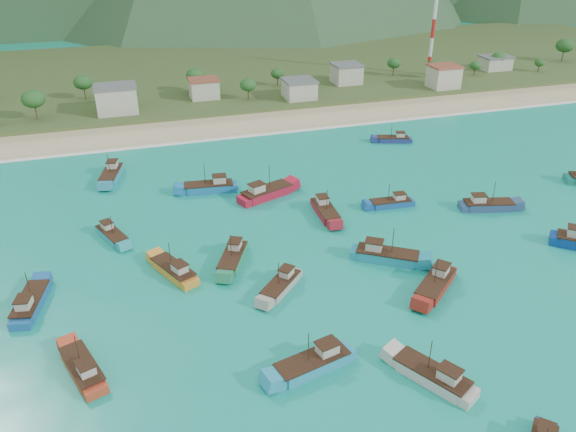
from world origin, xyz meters
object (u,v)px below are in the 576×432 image
object	(u,v)px
boat_29	(31,304)
boat_11	(386,256)
radio_tower	(434,19)
boat_12	(433,377)
boat_0	(391,203)
boat_24	(393,140)
boat_32	(233,258)
boat_16	(210,188)
boat_28	(266,193)
boat_26	(83,369)
boat_25	(281,286)
boat_7	(314,364)
boat_15	(435,285)
boat_20	(174,271)
boat_6	(487,206)
boat_19	(112,175)
boat_9	(112,236)
boat_4	(325,212)

from	to	relation	value
boat_29	boat_11	bearing A→B (deg)	8.17
radio_tower	boat_12	bearing A→B (deg)	-119.36
boat_0	boat_12	size ratio (longest dim) A/B	0.84
boat_24	boat_32	bearing A→B (deg)	148.00
boat_32	boat_16	bearing A→B (deg)	-66.68
boat_0	boat_28	world-z (taller)	boat_28
boat_32	boat_11	bearing A→B (deg)	-170.25
boat_12	boat_28	size ratio (longest dim) A/B	0.86
boat_16	boat_26	bearing A→B (deg)	159.52
boat_12	boat_24	world-z (taller)	boat_12
boat_28	boat_25	bearing A→B (deg)	-32.55
boat_7	boat_25	bearing A→B (deg)	-16.64
boat_7	boat_0	bearing A→B (deg)	-51.39
boat_24	boat_26	bearing A→B (deg)	147.97
boat_15	boat_20	xyz separation A→B (m)	(-37.93, 15.83, -0.09)
radio_tower	boat_11	xyz separation A→B (m)	(-67.26, -104.58, -19.47)
boat_6	boat_24	world-z (taller)	boat_6
boat_0	boat_20	size ratio (longest dim) A/B	0.87
boat_15	boat_25	xyz separation A→B (m)	(-22.68, 7.07, -0.16)
boat_19	boat_24	size ratio (longest dim) A/B	1.24
boat_16	boat_25	world-z (taller)	boat_16
boat_16	boat_32	bearing A→B (deg)	-175.88
boat_16	boat_20	world-z (taller)	boat_16
boat_11	boat_12	size ratio (longest dim) A/B	1.05
boat_28	boat_15	bearing A→B (deg)	1.55
boat_20	boat_32	distance (m)	9.81
boat_6	boat_12	world-z (taller)	boat_12
boat_25	boat_26	size ratio (longest dim) A/B	0.83
boat_20	boat_28	world-z (taller)	boat_28
boat_0	boat_32	bearing A→B (deg)	111.42
boat_0	boat_19	bearing A→B (deg)	63.92
boat_9	boat_25	distance (m)	34.07
boat_26	boat_24	bearing A→B (deg)	20.54
boat_12	boat_11	bearing A→B (deg)	46.54
boat_11	boat_32	size ratio (longest dim) A/B	1.08
boat_25	boat_26	bearing A→B (deg)	64.21
boat_4	boat_26	bearing A→B (deg)	37.91
boat_9	boat_28	xyz separation A→B (m)	(30.62, 7.93, 0.33)
boat_29	boat_32	size ratio (longest dim) A/B	1.03
boat_7	boat_9	size ratio (longest dim) A/B	1.23
boat_0	boat_20	distance (m)	45.70
boat_15	boat_0	bearing A→B (deg)	-53.00
boat_6	boat_25	distance (m)	48.28
boat_24	boat_25	xyz separation A→B (m)	(-45.80, -53.17, 0.06)
boat_28	boat_32	xyz separation A→B (m)	(-11.68, -22.01, -0.20)
boat_26	boat_0	bearing A→B (deg)	8.21
radio_tower	boat_7	distance (m)	153.68
boat_15	boat_16	xyz separation A→B (m)	(-26.90, 45.06, 0.04)
radio_tower	boat_4	bearing A→B (deg)	-129.52
boat_9	boat_26	distance (m)	34.17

